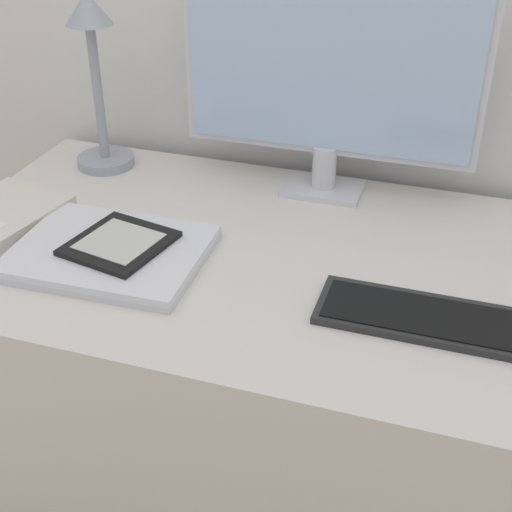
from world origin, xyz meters
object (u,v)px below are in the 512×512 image
keyboard (422,317)px  ereader (119,243)px  desk_lamp (95,69)px  monitor (330,77)px  laptop (110,253)px

keyboard → ereader: bearing=177.6°
keyboard → ereader: size_ratio=1.69×
keyboard → ereader: ereader is taller
desk_lamp → monitor: bearing=2.9°
monitor → desk_lamp: bearing=-177.1°
monitor → ereader: bearing=-127.3°
ereader → monitor: bearing=52.7°
ereader → desk_lamp: size_ratio=0.52×
ereader → laptop: bearing=-152.5°
monitor → keyboard: (0.24, -0.38, -0.23)m
monitor → ereader: monitor is taller
laptop → ereader: size_ratio=1.75×
ereader → desk_lamp: bearing=121.6°
laptop → desk_lamp: (-0.19, 0.34, 0.20)m
laptop → desk_lamp: 0.44m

